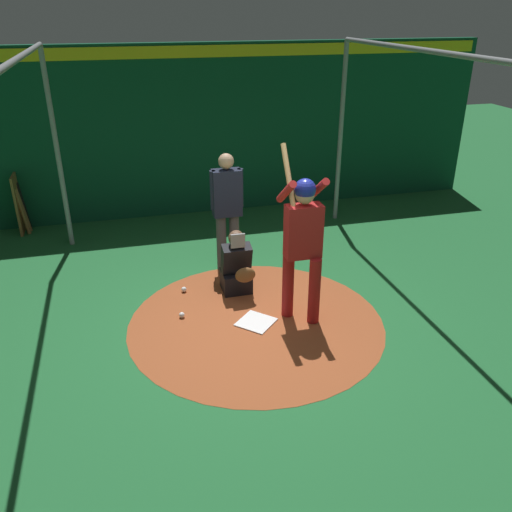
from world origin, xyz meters
TOP-DOWN VIEW (x-y plane):
  - ground_plane at (0.00, 0.00)m, footprint 27.21×27.21m
  - dirt_circle at (0.00, 0.00)m, footprint 3.26×3.26m
  - home_plate at (0.00, 0.00)m, footprint 0.59×0.59m
  - batter at (0.02, 0.58)m, footprint 0.68×0.49m
  - catcher at (-0.87, -0.05)m, footprint 0.58×0.40m
  - umpire at (-1.63, -0.01)m, footprint 0.23×0.49m
  - back_wall at (-4.28, 0.00)m, footprint 0.22×11.21m
  - cage_frame at (0.00, 0.00)m, footprint 6.48×4.89m
  - bat_rack at (-4.03, -3.25)m, footprint 0.58×0.18m
  - baseball_0 at (-1.04, -0.78)m, footprint 0.07×0.07m
  - baseball_1 at (-0.36, -0.90)m, footprint 0.07×0.07m

SIDE VIEW (x-z plane):
  - ground_plane at x=0.00m, z-range 0.00..0.00m
  - dirt_circle at x=0.00m, z-range 0.00..0.01m
  - home_plate at x=0.00m, z-range 0.01..0.02m
  - baseball_0 at x=-1.04m, z-range 0.01..0.08m
  - baseball_1 at x=-0.36m, z-range 0.01..0.08m
  - catcher at x=-0.87m, z-range -0.10..0.84m
  - bat_rack at x=-4.03m, z-range -0.03..1.02m
  - umpire at x=-1.63m, z-range 0.12..1.92m
  - batter at x=0.02m, z-range 0.06..2.26m
  - back_wall at x=-4.28m, z-range 0.01..3.12m
  - cage_frame at x=0.00m, z-range 0.67..3.88m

